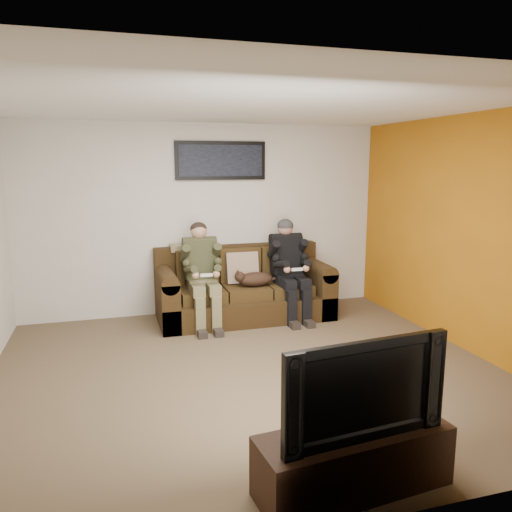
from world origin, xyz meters
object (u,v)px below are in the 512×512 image
object	(u,v)px
person_right	(289,263)
framed_poster	(221,161)
sofa	(243,291)
cat	(254,279)
tv_stand	(354,461)
person_left	(202,268)
television	(357,384)

from	to	relation	value
person_right	framed_poster	size ratio (longest dim) A/B	1.06
sofa	cat	world-z (taller)	sofa
sofa	tv_stand	xyz separation A→B (m)	(-0.28, -3.78, -0.16)
person_right	tv_stand	world-z (taller)	person_right
person_left	television	world-z (taller)	person_left
cat	television	distance (m)	3.60
person_left	tv_stand	world-z (taller)	person_left
person_left	person_right	distance (m)	1.19
tv_stand	person_right	bearing A→B (deg)	70.69
sofa	cat	bearing A→B (deg)	-64.60
person_left	television	xyz separation A→B (m)	(0.32, -3.59, -0.02)
person_right	television	xyz separation A→B (m)	(-0.87, -3.59, -0.03)
framed_poster	person_right	bearing A→B (deg)	-36.01
framed_poster	television	xyz separation A→B (m)	(-0.08, -4.17, -1.38)
framed_poster	television	bearing A→B (deg)	-91.06
sofa	person_right	bearing A→B (deg)	-17.99
sofa	tv_stand	world-z (taller)	sofa
sofa	person_right	world-z (taller)	person_right
tv_stand	sofa	bearing A→B (deg)	80.13
sofa	person_left	xyz separation A→B (m)	(-0.59, -0.19, 0.39)
person_right	framed_poster	world-z (taller)	framed_poster
person_right	television	size ratio (longest dim) A/B	1.19
tv_stand	framed_poster	bearing A→B (deg)	83.26
person_right	tv_stand	distance (m)	3.73
cat	television	bearing A→B (deg)	-95.97
sofa	framed_poster	xyz separation A→B (m)	(-0.20, 0.38, 1.74)
sofa	person_left	distance (m)	0.74
cat	television	size ratio (longest dim) A/B	0.59
person_left	person_right	bearing A→B (deg)	0.02
sofa	television	xyz separation A→B (m)	(-0.28, -3.78, 0.36)
sofa	person_right	xyz separation A→B (m)	(0.59, -0.19, 0.39)
tv_stand	cat	bearing A→B (deg)	78.35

